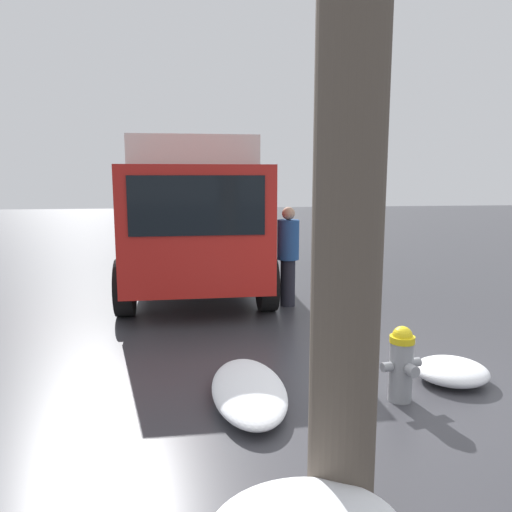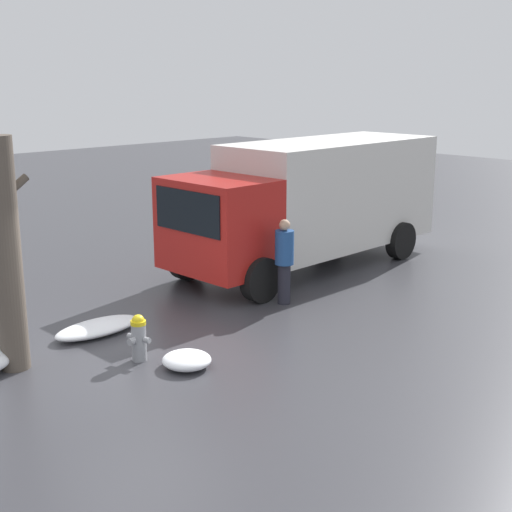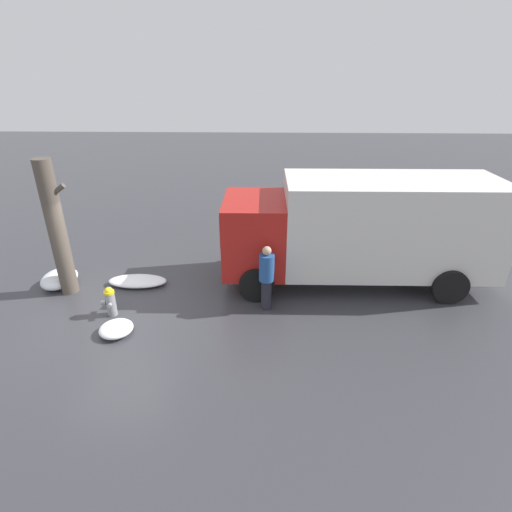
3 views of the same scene
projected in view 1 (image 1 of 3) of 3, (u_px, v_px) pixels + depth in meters
name	position (u px, v px, depth m)	size (l,w,h in m)	color
ground_plane	(399.00, 400.00, 4.91)	(60.00, 60.00, 0.00)	#38383D
fire_hydrant	(401.00, 363.00, 4.85)	(0.34, 0.44, 0.75)	gray
tree_trunk	(347.00, 245.00, 3.00)	(0.65, 0.43, 3.52)	brown
delivery_truck	(193.00, 204.00, 10.51)	(7.13, 2.58, 2.87)	red
pedestrian	(288.00, 252.00, 8.34)	(0.36, 0.36, 1.67)	#23232D
snow_pile_by_hydrant	(452.00, 371.00, 5.33)	(0.75, 0.77, 0.24)	white
snow_pile_curbside	(249.00, 390.00, 4.87)	(1.59, 0.72, 0.22)	white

